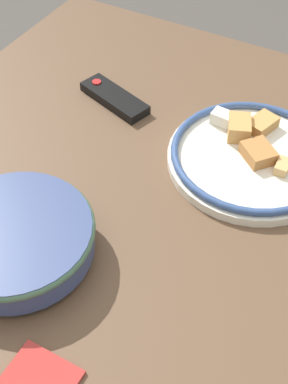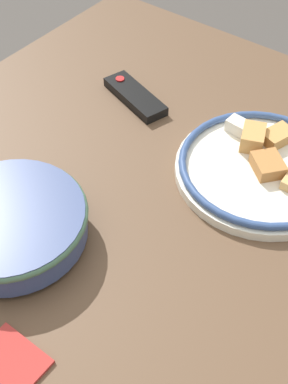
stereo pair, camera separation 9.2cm
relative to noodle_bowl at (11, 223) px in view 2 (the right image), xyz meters
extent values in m
plane|color=#4C4742|center=(0.18, -0.13, -0.74)|extent=(8.00, 8.00, 0.00)
cube|color=brown|center=(0.18, -0.13, -0.06)|extent=(1.19, 1.09, 0.04)
cylinder|color=brown|center=(0.71, 0.34, -0.41)|extent=(0.06, 0.06, 0.67)
cylinder|color=#384775|center=(0.00, 0.00, -0.03)|extent=(0.11, 0.11, 0.01)
cylinder|color=#384775|center=(0.00, 0.00, 0.00)|extent=(0.25, 0.25, 0.05)
cylinder|color=#9E4C1E|center=(0.00, 0.00, 0.00)|extent=(0.22, 0.22, 0.05)
torus|color=#42664C|center=(0.00, 0.00, 0.02)|extent=(0.26, 0.26, 0.01)
cylinder|color=silver|center=(0.38, -0.25, -0.03)|extent=(0.32, 0.32, 0.02)
torus|color=#334C7F|center=(0.38, -0.25, -0.01)|extent=(0.31, 0.31, 0.01)
cube|color=#B2753D|center=(0.38, -0.27, -0.01)|extent=(0.08, 0.08, 0.02)
cube|color=tan|center=(0.47, -0.24, -0.01)|extent=(0.07, 0.06, 0.02)
cube|color=silver|center=(0.44, -0.17, -0.01)|extent=(0.03, 0.05, 0.03)
cube|color=tan|center=(0.43, -0.21, 0.00)|extent=(0.07, 0.06, 0.03)
cube|color=black|center=(0.42, 0.07, -0.03)|extent=(0.10, 0.18, 0.02)
cylinder|color=red|center=(0.44, 0.13, -0.02)|extent=(0.02, 0.02, 0.00)
camera|label=1|loc=(-0.36, -0.43, 0.67)|focal=50.00mm
camera|label=2|loc=(-0.31, -0.51, 0.67)|focal=50.00mm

